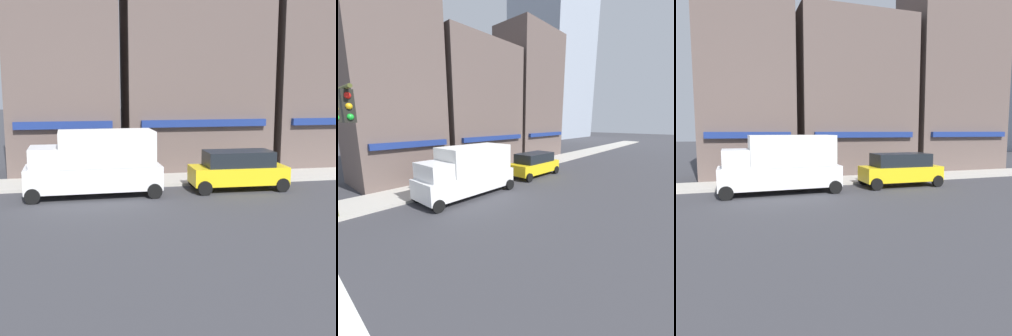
% 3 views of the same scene
% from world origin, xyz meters
% --- Properties ---
extents(storefront_row, '(23.64, 5.30, 15.90)m').
position_xyz_m(storefront_row, '(19.15, 11.50, 7.12)').
color(storefront_row, brown).
rests_on(storefront_row, ground_plane).
extents(tower_distant, '(21.17, 15.70, 56.10)m').
position_xyz_m(tower_distant, '(61.97, 29.85, 28.05)').
color(tower_distant, '#939EAD').
rests_on(tower_distant, ground_plane).
extents(box_truck_white, '(6.23, 2.42, 3.04)m').
position_xyz_m(box_truck_white, '(11.89, 4.70, 1.59)').
color(box_truck_white, white).
rests_on(box_truck_white, ground_plane).
extents(suv_yellow, '(4.74, 2.12, 1.94)m').
position_xyz_m(suv_yellow, '(18.85, 4.70, 1.03)').
color(suv_yellow, yellow).
rests_on(suv_yellow, ground_plane).
extents(pedestrian_orange_vest, '(0.32, 0.32, 1.77)m').
position_xyz_m(pedestrian_orange_vest, '(11.02, 7.83, 1.07)').
color(pedestrian_orange_vest, '#23232D').
rests_on(pedestrian_orange_vest, sidewalk_left).
extents(pedestrian_grey_coat, '(0.32, 0.32, 1.77)m').
position_xyz_m(pedestrian_grey_coat, '(14.66, 8.24, 1.07)').
color(pedestrian_grey_coat, '#23232D').
rests_on(pedestrian_grey_coat, sidewalk_left).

